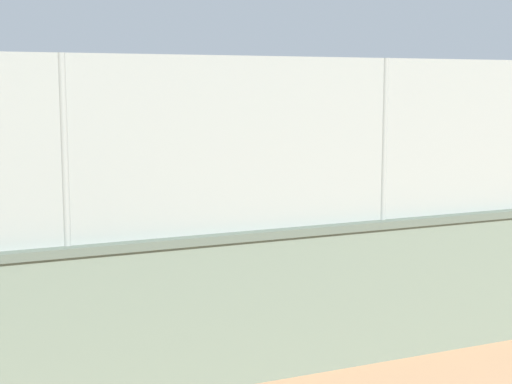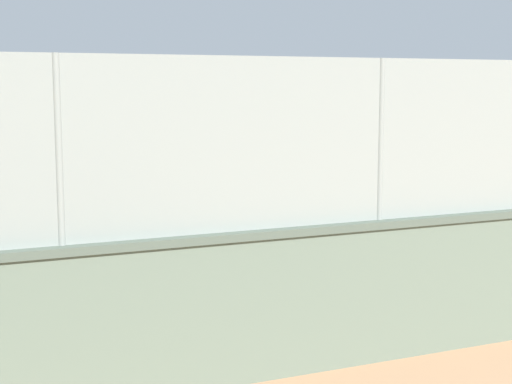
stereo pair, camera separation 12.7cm
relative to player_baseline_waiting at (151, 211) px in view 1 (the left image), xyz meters
name	(u,v)px [view 1 (the left image)]	position (x,y,z in m)	size (l,w,h in m)	color
ground_plane	(147,219)	(-1.34, -4.70, -0.96)	(260.00, 260.00, 0.00)	tan
perimeter_wall	(381,289)	(-1.04, 5.06, -0.17)	(27.40, 0.57, 1.55)	slate
fence_panel_on_wall	(384,140)	(-1.04, 5.06, 1.45)	(26.92, 0.31, 1.72)	gray
player_baseline_waiting	(151,211)	(0.00, 0.00, 0.00)	(0.74, 1.26, 1.62)	#B2B2B2
player_crossing_court	(238,176)	(-3.30, -4.06, -0.02)	(0.73, 1.18, 1.58)	#B2B2B2
sports_ball	(135,276)	(0.44, 0.58, -0.90)	(0.11, 0.11, 0.11)	orange
spare_ball_by_wall	(442,298)	(-3.12, 3.49, -0.92)	(0.08, 0.08, 0.08)	white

